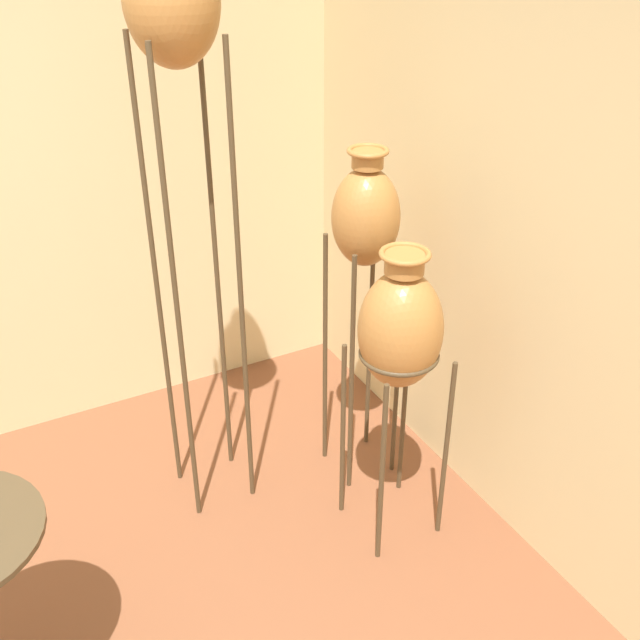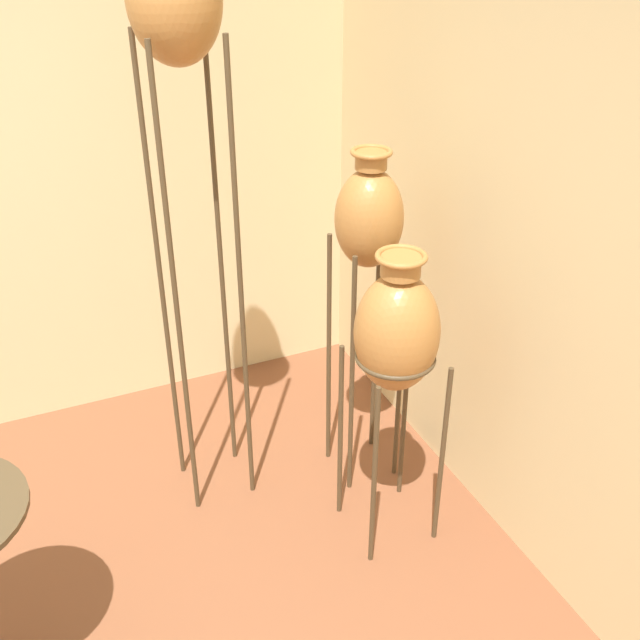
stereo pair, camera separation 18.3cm
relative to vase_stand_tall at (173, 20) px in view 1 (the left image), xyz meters
name	(u,v)px [view 1 (the left image)]	position (x,y,z in m)	size (l,w,h in m)	color
vase_stand_tall	(173,20)	(0.00, 0.00, 0.00)	(0.31, 0.31, 2.29)	#473823
vase_stand_medium	(366,224)	(0.63, -0.17, -0.76)	(0.26, 0.26, 1.48)	#473823
vase_stand_short	(400,331)	(0.56, -0.54, -1.02)	(0.31, 0.31, 1.23)	#473823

